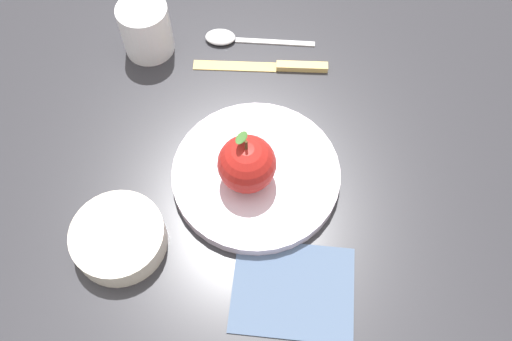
{
  "coord_description": "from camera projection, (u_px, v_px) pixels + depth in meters",
  "views": [
    {
      "loc": [
        -0.33,
        0.22,
        0.64
      ],
      "look_at": [
        -0.04,
        0.02,
        0.02
      ],
      "focal_mm": 37.56,
      "sensor_mm": 36.0,
      "label": 1
    }
  ],
  "objects": [
    {
      "name": "apple",
      "position": [
        247.0,
        164.0,
        0.68
      ],
      "size": [
        0.08,
        0.08,
        0.09
      ],
      "color": "#B21E19",
      "rests_on": "dinner_plate"
    },
    {
      "name": "ground_plane",
      "position": [
        253.0,
        149.0,
        0.75
      ],
      "size": [
        2.4,
        2.4,
        0.0
      ],
      "primitive_type": "plane",
      "color": "#2D2D33"
    },
    {
      "name": "cup",
      "position": [
        145.0,
        27.0,
        0.8
      ],
      "size": [
        0.08,
        0.08,
        0.08
      ],
      "color": "white",
      "rests_on": "ground_plane"
    },
    {
      "name": "linen_napkin",
      "position": [
        293.0,
        289.0,
        0.65
      ],
      "size": [
        0.19,
        0.19,
        0.0
      ],
      "primitive_type": "cube",
      "rotation": [
        0.0,
        0.0,
        5.57
      ],
      "color": "slate",
      "rests_on": "ground_plane"
    },
    {
      "name": "knife",
      "position": [
        273.0,
        66.0,
        0.82
      ],
      "size": [
        0.14,
        0.17,
        0.01
      ],
      "color": "#D8B766",
      "rests_on": "ground_plane"
    },
    {
      "name": "side_bowl",
      "position": [
        118.0,
        237.0,
        0.66
      ],
      "size": [
        0.12,
        0.12,
        0.03
      ],
      "color": "silver",
      "rests_on": "ground_plane"
    },
    {
      "name": "spoon",
      "position": [
        233.0,
        38.0,
        0.85
      ],
      "size": [
        0.13,
        0.15,
        0.01
      ],
      "color": "silver",
      "rests_on": "ground_plane"
    },
    {
      "name": "dinner_plate",
      "position": [
        256.0,
        174.0,
        0.72
      ],
      "size": [
        0.23,
        0.23,
        0.02
      ],
      "color": "silver",
      "rests_on": "ground_plane"
    }
  ]
}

